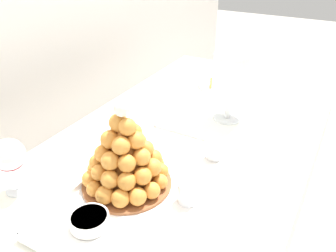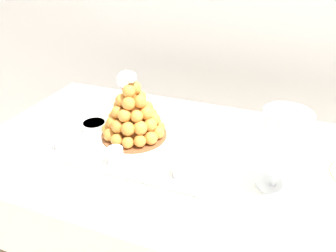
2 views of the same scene
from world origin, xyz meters
name	(u,v)px [view 1 (image 1 of 2)]	position (x,y,z in m)	size (l,w,h in m)	color
buffet_table	(181,166)	(0.00, 0.00, 0.70)	(1.61, 0.78, 0.80)	brown
serving_tray	(150,188)	(-0.25, -0.04, 0.80)	(0.59, 0.33, 0.02)	white
croquembouche	(125,156)	(-0.27, 0.02, 0.89)	(0.24, 0.24, 0.24)	brown
dessert_cup_left	(135,251)	(-0.46, -0.13, 0.83)	(0.06, 0.06, 0.05)	silver
dessert_cup_mid_left	(188,193)	(-0.25, -0.15, 0.83)	(0.05, 0.05, 0.05)	silver
dessert_cup_centre	(215,151)	(-0.04, -0.13, 0.83)	(0.05, 0.05, 0.05)	silver
creme_brulee_ramekin	(89,220)	(-0.43, 0.01, 0.82)	(0.09, 0.09, 0.03)	white
macaron_goblet	(231,78)	(0.22, -0.07, 0.95)	(0.13, 0.13, 0.25)	white
fruit_tart_plate	(221,85)	(0.48, 0.05, 0.81)	(0.21, 0.21, 0.05)	white
wine_glass	(9,156)	(-0.42, 0.27, 0.90)	(0.08, 0.08, 0.15)	silver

